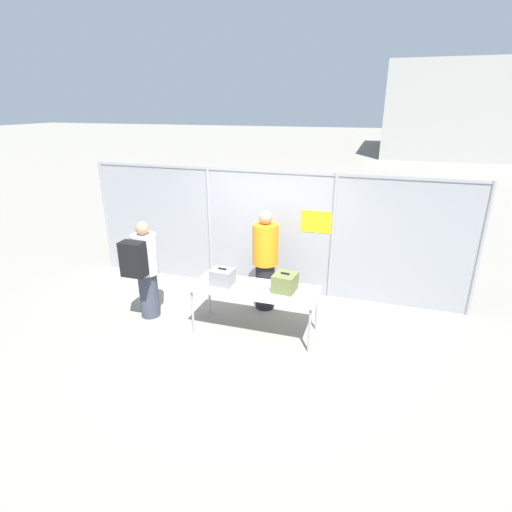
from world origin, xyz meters
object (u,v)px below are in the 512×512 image
object	(u,v)px
utility_trailer	(365,250)
inspection_table	(255,291)
suitcase_olive	(285,282)
suitcase_grey	(223,277)
security_worker_near	(265,259)
traveler_hooded	(144,267)

from	to	relation	value
utility_trailer	inspection_table	bearing A→B (deg)	-114.63
suitcase_olive	suitcase_grey	bearing A→B (deg)	-175.74
suitcase_olive	security_worker_near	distance (m)	0.92
security_worker_near	utility_trailer	distance (m)	2.99
suitcase_grey	security_worker_near	bearing A→B (deg)	60.68
suitcase_grey	utility_trailer	distance (m)	3.92
traveler_hooded	security_worker_near	size ratio (longest dim) A/B	0.94
inspection_table	traveler_hooded	size ratio (longest dim) A/B	1.18
traveler_hooded	suitcase_olive	bearing A→B (deg)	11.07
utility_trailer	traveler_hooded	bearing A→B (deg)	-134.59
inspection_table	security_worker_near	distance (m)	0.84
suitcase_grey	suitcase_olive	world-z (taller)	suitcase_olive
suitcase_grey	suitcase_olive	bearing A→B (deg)	4.26
suitcase_olive	security_worker_near	size ratio (longest dim) A/B	0.22
traveler_hooded	security_worker_near	distance (m)	2.03
security_worker_near	suitcase_grey	bearing A→B (deg)	46.28
suitcase_grey	traveler_hooded	xyz separation A→B (m)	(-1.34, -0.12, 0.05)
suitcase_grey	inspection_table	bearing A→B (deg)	1.21
suitcase_grey	suitcase_olive	distance (m)	0.99
inspection_table	suitcase_olive	xyz separation A→B (m)	(0.46, 0.06, 0.19)
inspection_table	suitcase_olive	world-z (taller)	suitcase_olive
suitcase_olive	utility_trailer	xyz separation A→B (m)	(1.05, 3.23, -0.49)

